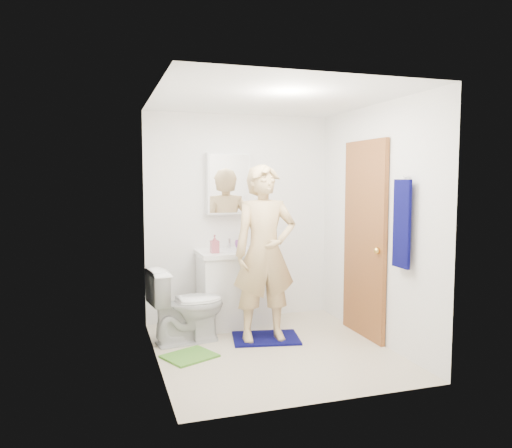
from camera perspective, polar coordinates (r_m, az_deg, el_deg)
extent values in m
cube|color=beige|center=(5.00, 1.92, -14.27)|extent=(2.20, 2.40, 0.02)
cube|color=white|center=(4.77, 2.01, 14.30)|extent=(2.20, 2.40, 0.02)
cube|color=white|center=(5.88, -1.96, 0.75)|extent=(2.20, 0.02, 2.40)
cube|color=white|center=(3.62, 8.35, -2.07)|extent=(2.20, 0.02, 2.40)
cube|color=white|center=(4.49, -11.52, -0.72)|extent=(0.02, 2.40, 2.40)
cube|color=white|center=(5.21, 13.56, 0.04)|extent=(0.02, 2.40, 2.40)
cube|color=white|center=(5.68, -2.60, -7.58)|extent=(0.75, 0.55, 0.80)
cube|color=white|center=(5.60, -2.62, -3.33)|extent=(0.79, 0.59, 0.05)
cylinder|color=white|center=(5.60, -2.62, -3.18)|extent=(0.40, 0.40, 0.03)
cylinder|color=silver|center=(5.76, -3.08, -2.24)|extent=(0.03, 0.03, 0.12)
cube|color=white|center=(5.76, -3.22, 4.63)|extent=(0.50, 0.12, 0.70)
cube|color=white|center=(5.70, -3.07, 4.63)|extent=(0.46, 0.01, 0.66)
cube|color=#A25E2C|center=(5.33, 12.28, -1.71)|extent=(0.05, 0.80, 2.05)
sphere|color=gold|center=(5.05, 13.67, -2.98)|extent=(0.07, 0.07, 0.07)
cube|color=#08084A|center=(4.68, 16.33, 0.02)|extent=(0.03, 0.24, 0.80)
cylinder|color=silver|center=(4.69, 16.87, 5.16)|extent=(0.06, 0.02, 0.02)
imported|color=white|center=(5.15, -7.91, -9.15)|extent=(0.81, 0.53, 0.77)
cube|color=#08084A|center=(5.29, 1.14, -12.91)|extent=(0.75, 0.60, 0.02)
cube|color=#539732|center=(4.84, -7.59, -14.74)|extent=(0.56, 0.52, 0.02)
imported|color=#B05260|center=(5.45, -4.75, -2.28)|extent=(0.09, 0.09, 0.20)
imported|color=#8D4497|center=(5.73, -1.79, -2.37)|extent=(0.17, 0.17, 0.10)
imported|color=tan|center=(5.03, 1.01, -3.34)|extent=(0.66, 0.45, 1.77)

